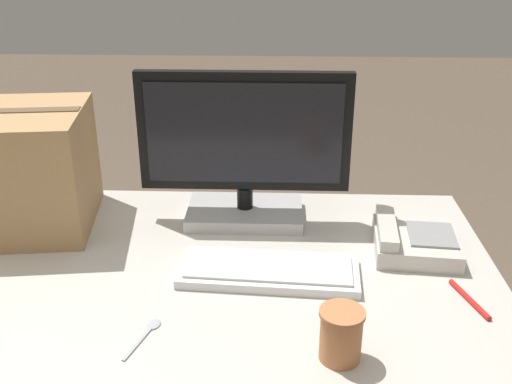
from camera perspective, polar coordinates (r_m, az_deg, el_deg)
office_desk at (r=1.71m, az=-11.06°, el=-17.24°), size 1.80×0.90×0.71m
monitor at (r=1.62m, az=-1.10°, el=3.48°), size 0.57×0.20×0.42m
keyboard at (r=1.43m, az=1.25°, el=-7.50°), size 0.43×0.19×0.03m
desk_phone at (r=1.58m, az=14.71°, el=-4.50°), size 0.22×0.24×0.08m
paper_cup_right at (r=1.18m, az=8.08°, el=-13.29°), size 0.09×0.09×0.11m
spoon at (r=1.28m, az=-10.28°, el=-12.96°), size 0.06×0.14×0.00m
cardboard_box at (r=1.74m, az=-22.35°, el=1.99°), size 0.45×0.40×0.33m
pen_marker at (r=1.43m, az=19.65°, el=-9.59°), size 0.06×0.15×0.01m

